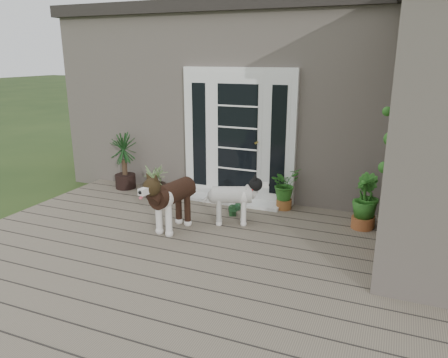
% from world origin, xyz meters
% --- Properties ---
extents(deck, '(6.20, 4.60, 0.12)m').
position_xyz_m(deck, '(0.00, 0.40, 0.06)').
color(deck, '#6B5B4C').
rests_on(deck, ground).
extents(house_main, '(7.40, 4.00, 3.10)m').
position_xyz_m(house_main, '(0.00, 4.65, 1.55)').
color(house_main, '#665E54').
rests_on(house_main, ground).
extents(roof_main, '(7.60, 4.20, 0.20)m').
position_xyz_m(roof_main, '(0.00, 4.65, 3.20)').
color(roof_main, '#2D2826').
rests_on(roof_main, house_main).
extents(door_unit, '(1.90, 0.14, 2.15)m').
position_xyz_m(door_unit, '(-0.20, 2.60, 1.19)').
color(door_unit, white).
rests_on(door_unit, deck).
extents(door_step, '(1.60, 0.40, 0.05)m').
position_xyz_m(door_step, '(-0.20, 2.40, 0.14)').
color(door_step, white).
rests_on(door_step, deck).
extents(brindle_dog, '(0.54, 0.99, 0.78)m').
position_xyz_m(brindle_dog, '(-0.55, 1.02, 0.51)').
color(brindle_dog, black).
rests_on(brindle_dog, deck).
extents(white_dog, '(0.83, 0.59, 0.63)m').
position_xyz_m(white_dog, '(0.11, 1.52, 0.44)').
color(white_dog, white).
rests_on(white_dog, deck).
extents(spider_plant, '(0.67, 0.67, 0.62)m').
position_xyz_m(spider_plant, '(-1.52, 2.15, 0.43)').
color(spider_plant, '#82A465').
rests_on(spider_plant, deck).
extents(yucca, '(0.77, 0.77, 1.00)m').
position_xyz_m(yucca, '(-2.30, 2.37, 0.62)').
color(yucca, black).
rests_on(yucca, deck).
extents(herb_a, '(0.63, 0.63, 0.59)m').
position_xyz_m(herb_a, '(0.65, 2.40, 0.41)').
color(herb_a, '#1D6624').
rests_on(herb_a, deck).
extents(herb_b, '(0.51, 0.51, 0.55)m').
position_xyz_m(herb_b, '(1.89, 2.14, 0.39)').
color(herb_b, '#2C651C').
rests_on(herb_b, deck).
extents(herb_c, '(0.49, 0.49, 0.60)m').
position_xyz_m(herb_c, '(1.86, 2.06, 0.42)').
color(herb_c, '#18561E').
rests_on(herb_c, deck).
extents(sapling, '(0.58, 0.58, 1.90)m').
position_xyz_m(sapling, '(2.26, 1.28, 1.07)').
color(sapling, '#1A5B1A').
rests_on(sapling, deck).
extents(clog_left, '(0.25, 0.33, 0.09)m').
position_xyz_m(clog_left, '(-0.02, 1.90, 0.17)').
color(clog_left, '#173A1A').
rests_on(clog_left, deck).
extents(clog_right, '(0.19, 0.32, 0.09)m').
position_xyz_m(clog_right, '(-0.03, 2.06, 0.16)').
color(clog_right, '#15361D').
rests_on(clog_right, deck).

